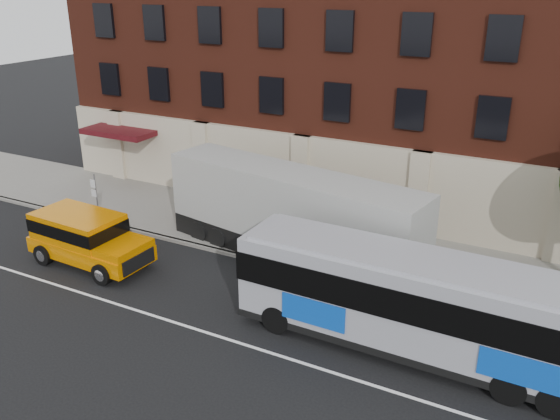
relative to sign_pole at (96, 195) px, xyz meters
The scene contains 9 objects.
ground 10.59m from the sign_pole, 35.87° to the right, with size 120.00×120.00×0.00m, color black.
sidewalk 9.07m from the sign_pole, 18.56° to the left, with size 60.00×6.00×0.15m, color gray.
kerb 8.61m from the sign_pole, ahead, with size 60.00×0.25×0.15m, color gray.
lane_line 10.31m from the sign_pole, 33.60° to the right, with size 60.00×0.12×0.01m, color white.
building 15.03m from the sign_pole, 51.75° to the left, with size 30.00×12.10×15.00m.
sign_pole is the anchor object (origin of this frame).
city_bus 17.54m from the sign_pole, 11.10° to the right, with size 12.41×2.79×3.39m.
yellow_suv 4.53m from the sign_pole, 51.68° to the right, with size 5.75×2.70×2.17m.
shipping_container 10.43m from the sign_pole, ahead, with size 12.13×4.45×3.96m.
Camera 1 is at (12.13, -13.59, 11.50)m, focal length 37.71 mm.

